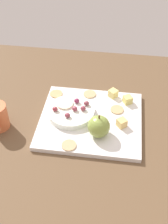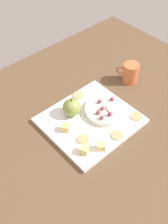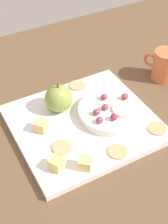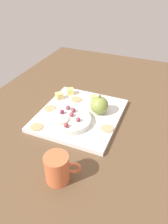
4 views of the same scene
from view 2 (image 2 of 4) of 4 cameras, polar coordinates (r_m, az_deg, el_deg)
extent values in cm
cube|color=brown|center=(105.16, -0.73, -2.20)|extent=(133.89, 94.52, 3.61)
cube|color=white|center=(102.36, 1.31, -1.80)|extent=(32.91, 29.96, 1.61)
cylinder|color=white|center=(103.70, 4.47, 0.36)|extent=(15.53, 15.53, 2.02)
sphere|color=#859B44|center=(101.20, -2.56, 0.99)|extent=(6.86, 6.86, 6.86)
cylinder|color=brown|center=(98.33, -2.64, 2.61)|extent=(0.50, 0.50, 1.20)
cube|color=#EBC470|center=(97.57, -3.87, -3.28)|extent=(3.73, 3.73, 2.65)
cube|color=#E8D478|center=(92.52, 3.60, -7.22)|extent=(3.73, 3.73, 2.65)
cube|color=#E0D26F|center=(91.52, 0.05, -7.97)|extent=(3.60, 3.60, 2.65)
cylinder|color=tan|center=(104.26, 10.86, -0.90)|extent=(4.45, 4.45, 0.40)
cylinder|color=tan|center=(97.33, 6.98, -4.86)|extent=(4.45, 4.45, 0.40)
cylinder|color=tan|center=(110.39, -1.23, 3.53)|extent=(4.45, 4.45, 0.40)
cylinder|color=tan|center=(95.63, -0.23, -5.67)|extent=(4.45, 4.45, 0.40)
ellipsoid|color=#8A3B4A|center=(104.42, 3.30, 2.25)|extent=(1.78, 1.60, 1.50)
ellipsoid|color=#96353F|center=(105.68, 5.94, 2.73)|extent=(1.78, 1.60, 1.57)
ellipsoid|color=#852D50|center=(100.04, 5.45, -0.43)|extent=(1.78, 1.60, 1.66)
ellipsoid|color=#8D3A4A|center=(100.28, 3.00, -0.11)|extent=(1.78, 1.60, 1.60)
ellipsoid|color=#863F4B|center=(98.70, 3.77, -1.17)|extent=(1.78, 1.60, 1.57)
ellipsoid|color=#973E51|center=(101.88, 3.89, 0.79)|extent=(1.78, 1.60, 1.56)
cylinder|color=beige|center=(103.07, 6.30, 0.87)|extent=(5.50, 5.50, 0.60)
cylinder|color=#D5693E|center=(118.78, 9.74, 8.09)|extent=(6.75, 6.75, 8.63)
torus|color=#D5693E|center=(119.55, 7.63, 8.68)|extent=(2.40, 3.97, 4.00)
camera|label=1|loc=(1.25, -30.93, 38.65)|focal=48.15mm
camera|label=3|loc=(0.29, 31.51, -10.76)|focal=52.29mm
camera|label=4|loc=(1.35, 15.51, 34.24)|focal=34.87mm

